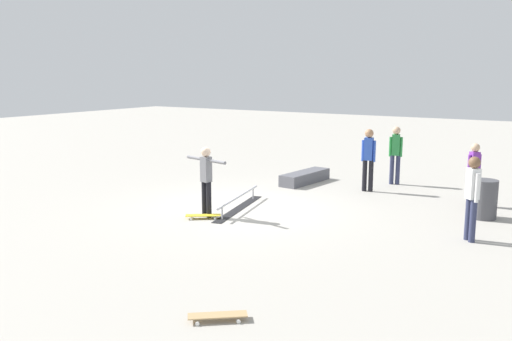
% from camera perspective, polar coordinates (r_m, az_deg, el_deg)
% --- Properties ---
extents(ground_plane, '(60.00, 60.00, 0.00)m').
position_cam_1_polar(ground_plane, '(13.54, -1.55, -3.97)').
color(ground_plane, '#ADA89E').
extents(grind_rail, '(2.82, 0.89, 0.33)m').
position_cam_1_polar(grind_rail, '(13.51, -1.80, -3.40)').
color(grind_rail, black).
rests_on(grind_rail, ground_plane).
extents(skate_ledge, '(2.03, 0.75, 0.34)m').
position_cam_1_polar(skate_ledge, '(16.70, 5.08, -0.70)').
color(skate_ledge, '#595960').
rests_on(skate_ledge, ground_plane).
extents(skater_main, '(0.36, 1.29, 1.62)m').
position_cam_1_polar(skater_main, '(12.67, -5.17, -0.62)').
color(skater_main, black).
rests_on(skater_main, ground_plane).
extents(skateboard_main, '(0.63, 0.77, 0.09)m').
position_cam_1_polar(skateboard_main, '(12.67, -5.48, -4.65)').
color(skateboard_main, yellow).
rests_on(skateboard_main, ground_plane).
extents(bystander_green_shirt, '(0.26, 0.39, 1.73)m').
position_cam_1_polar(bystander_green_shirt, '(16.82, 14.22, 1.88)').
color(bystander_green_shirt, '#2D3351').
rests_on(bystander_green_shirt, ground_plane).
extents(bystander_blue_shirt, '(0.24, 0.40, 1.75)m').
position_cam_1_polar(bystander_blue_shirt, '(15.64, 11.54, 1.44)').
color(bystander_blue_shirt, black).
rests_on(bystander_blue_shirt, ground_plane).
extents(bystander_white_shirt, '(0.34, 0.31, 1.69)m').
position_cam_1_polar(bystander_white_shirt, '(11.58, 21.45, -2.25)').
color(bystander_white_shirt, '#2D3351').
rests_on(bystander_white_shirt, ground_plane).
extents(bystander_purple_shirt, '(0.29, 0.31, 1.57)m').
position_cam_1_polar(bystander_purple_shirt, '(14.72, 21.59, -0.01)').
color(bystander_purple_shirt, black).
rests_on(bystander_purple_shirt, ground_plane).
extents(loose_skateboard_natural, '(0.66, 0.75, 0.09)m').
position_cam_1_polar(loose_skateboard_natural, '(7.68, -3.99, -14.73)').
color(loose_skateboard_natural, tan).
rests_on(loose_skateboard_natural, ground_plane).
extents(trash_bin, '(0.58, 0.58, 0.89)m').
position_cam_1_polar(trash_bin, '(13.61, 22.50, -2.75)').
color(trash_bin, '#47474C').
rests_on(trash_bin, ground_plane).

